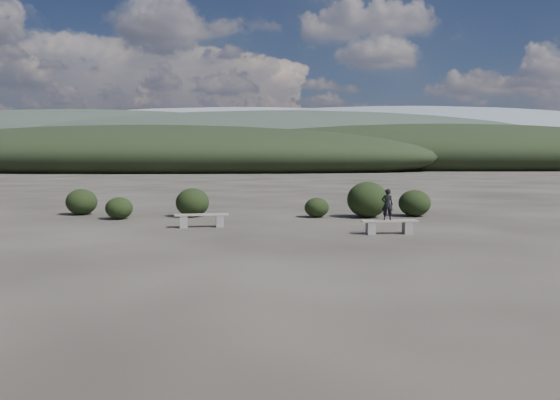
{
  "coord_description": "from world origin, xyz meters",
  "views": [
    {
      "loc": [
        0.79,
        -13.38,
        2.37
      ],
      "look_at": [
        0.68,
        3.5,
        1.1
      ],
      "focal_mm": 35.0,
      "sensor_mm": 36.0,
      "label": 1
    }
  ],
  "objects": [
    {
      "name": "seated_person",
      "position": [
        4.06,
        3.75,
        0.94
      ],
      "size": [
        0.37,
        0.26,
        0.99
      ],
      "primitive_type": "imported",
      "rotation": [
        0.0,
        0.0,
        3.09
      ],
      "color": "black",
      "rests_on": "bench_right"
    },
    {
      "name": "shrub_c",
      "position": [
        2.13,
        8.71,
        0.4
      ],
      "size": [
        1.0,
        1.0,
        0.8
      ],
      "primitive_type": "ellipsoid",
      "color": "black",
      "rests_on": "ground"
    },
    {
      "name": "shrub_f",
      "position": [
        -7.83,
        9.69,
        0.55
      ],
      "size": [
        1.3,
        1.3,
        1.1
      ],
      "primitive_type": "ellipsoid",
      "color": "black",
      "rests_on": "ground"
    },
    {
      "name": "shrub_d",
      "position": [
        4.19,
        8.7,
        0.73
      ],
      "size": [
        1.66,
        1.66,
        1.45
      ],
      "primitive_type": "ellipsoid",
      "color": "black",
      "rests_on": "ground"
    },
    {
      "name": "bench_left",
      "position": [
        -2.06,
        5.42,
        0.28
      ],
      "size": [
        1.91,
        0.75,
        0.47
      ],
      "rotation": [
        0.0,
        0.0,
        0.2
      ],
      "color": "slate",
      "rests_on": "ground"
    },
    {
      "name": "shrub_a",
      "position": [
        -5.71,
        7.98,
        0.43
      ],
      "size": [
        1.06,
        1.06,
        0.87
      ],
      "primitive_type": "ellipsoid",
      "color": "black",
      "rests_on": "ground"
    },
    {
      "name": "mountain_ridges",
      "position": [
        -7.48,
        339.06,
        10.84
      ],
      "size": [
        500.0,
        400.0,
        56.0
      ],
      "color": "black",
      "rests_on": "ground"
    },
    {
      "name": "ground",
      "position": [
        0.0,
        0.0,
        0.0
      ],
      "size": [
        1200.0,
        1200.0,
        0.0
      ],
      "primitive_type": "plane",
      "color": "#28241F",
      "rests_on": "ground"
    },
    {
      "name": "shrub_e",
      "position": [
        6.21,
        9.15,
        0.55
      ],
      "size": [
        1.32,
        1.32,
        1.1
      ],
      "primitive_type": "ellipsoid",
      "color": "black",
      "rests_on": "ground"
    },
    {
      "name": "shrub_b",
      "position": [
        -2.96,
        8.93,
        0.59
      ],
      "size": [
        1.37,
        1.37,
        1.18
      ],
      "primitive_type": "ellipsoid",
      "color": "black",
      "rests_on": "ground"
    },
    {
      "name": "bench_right",
      "position": [
        4.12,
        3.75,
        0.27
      ],
      "size": [
        1.81,
        0.55,
        0.45
      ],
      "rotation": [
        0.0,
        0.0,
        0.1
      ],
      "color": "slate",
      "rests_on": "ground"
    }
  ]
}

